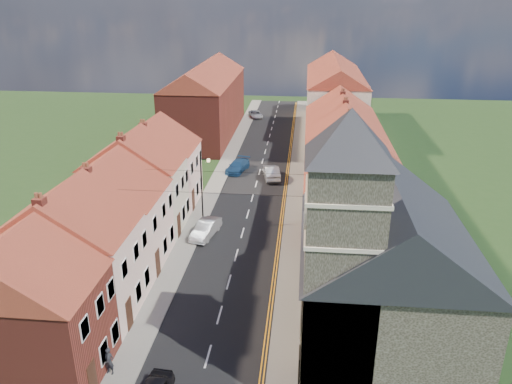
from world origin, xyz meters
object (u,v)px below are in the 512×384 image
(car_far, at_px, (238,166))
(lamppost, at_px, (203,186))
(car_mid, at_px, (206,229))
(car_distant, at_px, (256,114))
(pedestrian_left, at_px, (109,361))
(church, at_px, (379,264))
(car_mid_b, at_px, (271,172))

(car_far, bearing_deg, lamppost, -81.34)
(lamppost, xyz_separation_m, car_far, (1.23, 14.00, -2.89))
(car_mid, relative_size, car_distant, 1.00)
(lamppost, height_order, pedestrian_left, lamppost)
(car_mid, height_order, pedestrian_left, pedestrian_left)
(church, height_order, car_distant, church)
(church, height_order, lamppost, church)
(car_mid, bearing_deg, lamppost, 116.48)
(church, xyz_separation_m, car_distant, (-12.56, 57.72, -5.31))
(car_mid, bearing_deg, car_distant, 102.11)
(lamppost, height_order, car_distant, lamppost)
(car_mid, bearing_deg, pedestrian_left, -84.67)
(pedestrian_left, xyz_separation_m, car_mid_b, (6.55, 32.00, -0.19))
(car_distant, bearing_deg, car_far, -104.99)
(church, height_order, car_mid, church)
(car_far, distance_m, pedestrian_left, 34.09)
(pedestrian_left, bearing_deg, car_far, 94.29)
(lamppost, xyz_separation_m, car_mid, (0.74, -2.87, -2.86))
(car_mid, bearing_deg, car_far, 100.30)
(car_distant, distance_m, pedestrian_left, 61.07)
(church, xyz_separation_m, car_mid, (-12.43, 13.80, -5.20))
(lamppost, height_order, car_far, lamppost)
(lamppost, relative_size, car_mid_b, 1.33)
(car_far, height_order, car_distant, car_far)
(lamppost, distance_m, car_far, 14.35)
(church, relative_size, car_distant, 3.70)
(car_far, relative_size, car_mid_b, 0.99)
(car_mid, distance_m, car_far, 16.88)
(car_mid, relative_size, car_far, 0.92)
(car_far, relative_size, pedestrian_left, 2.75)
(car_distant, xyz_separation_m, car_mid_b, (4.70, -29.05, 0.17))
(car_distant, bearing_deg, pedestrian_left, -108.03)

